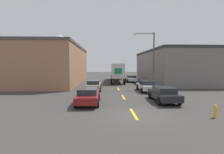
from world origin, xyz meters
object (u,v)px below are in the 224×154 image
(parked_car_right_near, at_px, (164,94))
(parked_car_right_mid, at_px, (146,86))
(semi_truck, at_px, (117,71))
(water_tower, at_px, (60,43))
(street_lamp, at_px, (151,56))
(parked_car_left_far, at_px, (94,85))
(parked_car_left_near, at_px, (88,95))
(fire_hydrant, at_px, (215,111))
(parked_car_right_far, at_px, (131,78))

(parked_car_right_near, bearing_deg, parked_car_right_mid, 90.00)
(semi_truck, bearing_deg, water_tower, 124.28)
(parked_car_right_near, relative_size, street_lamp, 0.58)
(parked_car_left_far, distance_m, parked_car_right_near, 10.46)
(parked_car_right_near, bearing_deg, parked_car_left_far, 132.40)
(parked_car_left_near, bearing_deg, parked_car_left_far, 90.00)
(parked_car_left_far, relative_size, parked_car_right_mid, 1.00)
(semi_truck, distance_m, fire_hydrant, 26.88)
(semi_truck, height_order, street_lamp, street_lamp)
(parked_car_left_far, xyz_separation_m, parked_car_right_far, (7.05, 12.09, 0.00))
(semi_truck, height_order, parked_car_left_near, semi_truck)
(parked_car_left_near, relative_size, parked_car_left_far, 1.00)
(parked_car_left_near, xyz_separation_m, street_lamp, (8.38, 10.05, 4.09))
(semi_truck, distance_m, parked_car_left_near, 22.32)
(water_tower, distance_m, fire_hydrant, 65.57)
(parked_car_right_mid, distance_m, fire_hydrant, 11.90)
(semi_truck, distance_m, water_tower, 40.09)
(parked_car_right_mid, height_order, fire_hydrant, parked_car_right_mid)
(parked_car_left_far, relative_size, street_lamp, 0.58)
(water_tower, bearing_deg, parked_car_right_mid, -64.13)
(parked_car_left_near, height_order, parked_car_right_far, same)
(semi_truck, height_order, parked_car_left_far, semi_truck)
(parked_car_right_far, bearing_deg, parked_car_left_near, -109.11)
(parked_car_left_near, relative_size, water_tower, 0.31)
(parked_car_left_near, bearing_deg, parked_car_right_near, 4.42)
(semi_truck, xyz_separation_m, parked_car_left_far, (-4.23, -13.59, -1.56))
(parked_car_right_mid, xyz_separation_m, parked_car_right_far, (0.00, 13.15, 0.00))
(parked_car_right_near, xyz_separation_m, street_lamp, (1.33, 9.50, 4.09))
(semi_truck, bearing_deg, parked_car_left_far, -104.55)
(fire_hydrant, bearing_deg, parked_car_left_near, 152.38)
(fire_hydrant, bearing_deg, parked_car_left_far, 124.24)
(parked_car_left_near, xyz_separation_m, parked_car_right_near, (7.05, 0.54, 0.00))
(semi_truck, height_order, parked_car_right_mid, semi_truck)
(street_lamp, height_order, fire_hydrant, street_lamp)
(parked_car_right_far, xyz_separation_m, parked_car_right_near, (0.00, -19.81, 0.00))
(parked_car_right_far, height_order, parked_car_right_near, same)
(parked_car_right_mid, distance_m, parked_car_right_near, 6.66)
(parked_car_left_near, distance_m, street_lamp, 13.71)
(semi_truck, relative_size, parked_car_right_near, 3.09)
(parked_car_right_mid, xyz_separation_m, fire_hydrant, (1.68, -11.77, -0.33))
(parked_car_right_mid, xyz_separation_m, parked_car_right_near, (0.00, -6.66, 0.00))
(parked_car_right_near, bearing_deg, street_lamp, 82.04)
(semi_truck, height_order, water_tower, water_tower)
(water_tower, xyz_separation_m, fire_hydrant, (24.82, -59.49, -12.03))
(parked_car_right_mid, relative_size, fire_hydrant, 5.57)
(parked_car_right_mid, relative_size, street_lamp, 0.58)
(parked_car_right_far, height_order, street_lamp, street_lamp)
(parked_car_left_far, height_order, parked_car_right_far, same)
(semi_truck, relative_size, fire_hydrant, 17.22)
(parked_car_right_far, xyz_separation_m, street_lamp, (1.33, -10.31, 4.09))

